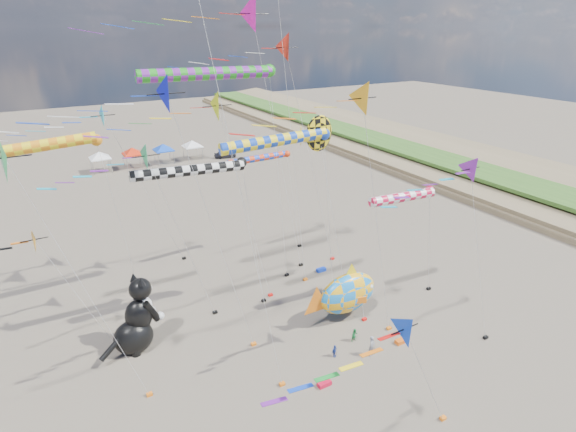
# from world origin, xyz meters

# --- Properties ---
(ground) EXTENTS (260.00, 260.00, 0.00)m
(ground) POSITION_xyz_m (0.00, 0.00, 0.00)
(ground) COLOR brown
(ground) RESTS_ON ground
(delta_kite_0) EXTENTS (11.79, 2.19, 19.32)m
(delta_kite_0) POSITION_xyz_m (-8.70, 10.29, 17.91)
(delta_kite_0) COLOR #0A10B6
(delta_kite_0) RESTS_ON ground
(delta_kite_1) EXTENTS (12.72, 2.41, 21.06)m
(delta_kite_1) POSITION_xyz_m (3.91, 18.07, 19.56)
(delta_kite_1) COLOR red
(delta_kite_1) RESTS_ON ground
(delta_kite_2) EXTENTS (12.19, 2.06, 15.82)m
(delta_kite_2) POSITION_xyz_m (-9.47, 25.46, 14.45)
(delta_kite_2) COLOR #19ACBF
(delta_kite_2) RESTS_ON ground
(delta_kite_3) EXTENTS (10.31, 1.75, 14.26)m
(delta_kite_3) POSITION_xyz_m (6.60, 2.39, 12.99)
(delta_kite_3) COLOR purple
(delta_kite_3) RESTS_ON ground
(delta_kite_4) EXTENTS (10.93, 1.73, 9.87)m
(delta_kite_4) POSITION_xyz_m (-2.50, -1.27, 8.61)
(delta_kite_4) COLOR #0E3BC8
(delta_kite_4) RESTS_ON ground
(delta_kite_5) EXTENTS (12.29, 2.14, 18.72)m
(delta_kite_5) POSITION_xyz_m (0.55, 6.79, 17.32)
(delta_kite_5) COLOR orange
(delta_kite_5) RESTS_ON ground
(delta_kite_6) EXTENTS (7.82, 1.78, 9.80)m
(delta_kite_6) POSITION_xyz_m (-15.30, 15.22, 8.56)
(delta_kite_6) COLOR orange
(delta_kite_6) RESTS_ON ground
(delta_kite_8) EXTENTS (15.21, 3.18, 23.83)m
(delta_kite_8) POSITION_xyz_m (1.81, 18.55, 22.02)
(delta_kite_8) COLOR #FA16AC
(delta_kite_8) RESTS_ON ground
(delta_kite_11) EXTENTS (12.26, 2.31, 17.59)m
(delta_kite_11) POSITION_xyz_m (-4.59, 15.37, 16.14)
(delta_kite_11) COLOR #D0E50C
(delta_kite_11) RESTS_ON ground
(delta_kite_12) EXTENTS (10.10, 1.97, 14.83)m
(delta_kite_12) POSITION_xyz_m (-9.44, 15.35, 13.52)
(delta_kite_12) COLOR #0F934B
(delta_kite_12) RESTS_ON ground
(windsock_0) EXTENTS (11.47, 0.94, 18.67)m
(windsock_0) POSITION_xyz_m (-2.56, 17.57, 18.15)
(windsock_0) COLOR #1D931A
(windsock_0) RESTS_ON ground
(windsock_1) EXTENTS (9.43, 0.81, 14.54)m
(windsock_1) POSITION_xyz_m (-14.29, 18.90, 14.08)
(windsock_1) COLOR orange
(windsock_1) RESTS_ON ground
(windsock_2) EXTENTS (9.43, 0.78, 12.67)m
(windsock_2) POSITION_xyz_m (-5.40, 14.89, 12.22)
(windsock_2) COLOR black
(windsock_2) RESTS_ON ground
(windsock_3) EXTENTS (7.34, 0.79, 9.86)m
(windsock_3) POSITION_xyz_m (8.99, 9.31, 9.41)
(windsock_3) COLOR red
(windsock_3) RESTS_ON ground
(windsock_4) EXTENTS (7.74, 0.63, 10.48)m
(windsock_4) POSITION_xyz_m (3.30, 22.10, 10.08)
(windsock_4) COLOR red
(windsock_4) RESTS_ON ground
(windsock_5) EXTENTS (9.67, 0.88, 14.53)m
(windsock_5) POSITION_xyz_m (0.18, 12.84, 14.04)
(windsock_5) COLOR #123BB7
(windsock_5) RESTS_ON ground
(angelfish_kite) EXTENTS (3.74, 3.02, 15.51)m
(angelfish_kite) POSITION_xyz_m (3.11, 12.83, 14.08)
(angelfish_kite) COLOR yellow
(angelfish_kite) RESTS_ON ground
(cat_inflatable) EXTENTS (4.63, 3.40, 5.63)m
(cat_inflatable) POSITION_xyz_m (-10.80, 14.16, 2.81)
(cat_inflatable) COLOR black
(cat_inflatable) RESTS_ON ground
(fish_inflatable) EXTENTS (6.57, 2.15, 4.82)m
(fish_inflatable) POSITION_xyz_m (4.15, 9.63, 2.29)
(fish_inflatable) COLOR #167DDA
(fish_inflatable) RESTS_ON ground
(person_adult) EXTENTS (0.69, 0.61, 1.58)m
(person_adult) POSITION_xyz_m (3.06, 5.20, 0.79)
(person_adult) COLOR gray
(person_adult) RESTS_ON ground
(child_green) EXTENTS (0.54, 0.44, 1.04)m
(child_green) POSITION_xyz_m (3.00, 7.02, 0.52)
(child_green) COLOR #1C863C
(child_green) RESTS_ON ground
(child_blue) EXTENTS (0.60, 0.41, 0.95)m
(child_blue) POSITION_xyz_m (0.74, 6.38, 0.48)
(child_blue) COLOR #243FA0
(child_blue) RESTS_ON ground
(kite_bag_0) EXTENTS (0.90, 0.44, 0.30)m
(kite_bag_0) POSITION_xyz_m (5.81, 5.16, 0.15)
(kite_bag_0) COLOR #E65C13
(kite_bag_0) RESTS_ON ground
(kite_bag_1) EXTENTS (0.90, 0.44, 0.30)m
(kite_bag_1) POSITION_xyz_m (-1.43, 4.45, 0.15)
(kite_bag_1) COLOR red
(kite_bag_1) RESTS_ON ground
(kite_bag_2) EXTENTS (0.90, 0.44, 0.30)m
(kite_bag_2) POSITION_xyz_m (6.57, 16.69, 0.15)
(kite_bag_2) COLOR blue
(kite_bag_2) RESTS_ON ground
(tent_row) EXTENTS (19.20, 4.20, 3.80)m
(tent_row) POSITION_xyz_m (1.50, 60.00, 3.15)
(tent_row) COLOR white
(tent_row) RESTS_ON ground
(parked_car) EXTENTS (3.99, 2.25, 1.28)m
(parked_car) POSITION_xyz_m (14.11, 58.00, 0.64)
(parked_car) COLOR #26262D
(parked_car) RESTS_ON ground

